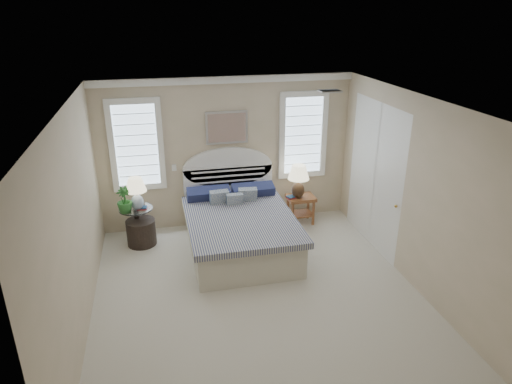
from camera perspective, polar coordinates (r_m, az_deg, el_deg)
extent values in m
cube|color=beige|center=(6.55, 0.36, -12.97)|extent=(4.50, 5.00, 0.01)
cube|color=white|center=(5.46, 0.43, 10.88)|extent=(4.50, 5.00, 0.01)
cube|color=#C0B190|center=(8.18, -3.63, 4.90)|extent=(4.50, 0.02, 2.70)
cube|color=#C0B190|center=(5.84, -21.71, -4.01)|extent=(0.02, 5.00, 2.70)
cube|color=#C0B190|center=(6.72, 19.42, -0.26)|extent=(0.02, 5.00, 2.70)
cube|color=white|center=(7.85, -3.82, 13.84)|extent=(4.50, 0.08, 0.12)
cube|color=#B2B2B2|center=(6.58, 9.24, 12.35)|extent=(0.30, 0.20, 0.02)
cube|color=white|center=(8.14, -10.20, 3.02)|extent=(0.08, 0.01, 0.12)
cube|color=#C7E3FC|center=(8.00, -14.72, 5.69)|extent=(0.90, 0.06, 1.60)
cube|color=#C7E3FC|center=(8.42, 5.86, 7.10)|extent=(0.90, 0.06, 1.60)
cube|color=silver|center=(8.01, -3.67, 8.03)|extent=(0.74, 0.04, 0.58)
cube|color=white|center=(7.73, 14.60, 2.00)|extent=(0.02, 1.80, 2.40)
cube|color=silver|center=(7.52, -1.96, -5.55)|extent=(1.60, 2.10, 0.55)
cube|color=navy|center=(7.33, -1.92, -3.55)|extent=(1.72, 2.15, 0.10)
cube|color=white|center=(8.39, -3.44, -0.44)|extent=(1.62, 0.08, 1.10)
cube|color=#1F294F|center=(8.02, -5.95, -0.24)|extent=(0.75, 0.31, 0.23)
cube|color=#1F294F|center=(8.14, -0.36, 0.23)|extent=(0.75, 0.31, 0.23)
cube|color=#395481|center=(7.83, -4.64, -0.91)|extent=(0.33, 0.20, 0.34)
cube|color=#395481|center=(7.91, -1.06, -0.60)|extent=(0.33, 0.20, 0.34)
cube|color=#395481|center=(7.78, -2.70, -1.17)|extent=(0.28, 0.14, 0.29)
cylinder|color=black|center=(8.19, -14.40, -5.90)|extent=(0.32, 0.32, 0.03)
cylinder|color=black|center=(8.06, -14.59, -4.11)|extent=(0.08, 0.08, 0.60)
cylinder|color=silver|center=(7.93, -14.81, -2.03)|extent=(0.56, 0.56, 0.02)
cube|color=brown|center=(8.44, 5.63, -0.74)|extent=(0.50, 0.40, 0.06)
cube|color=brown|center=(8.57, 5.55, -2.71)|extent=(0.44, 0.34, 0.03)
cube|color=brown|center=(8.36, 4.58, -2.92)|extent=(0.04, 0.04, 0.47)
cube|color=brown|center=(8.62, 4.00, -2.10)|extent=(0.04, 0.04, 0.47)
cube|color=brown|center=(8.48, 7.17, -2.65)|extent=(0.04, 0.04, 0.47)
cube|color=brown|center=(8.74, 6.51, -1.85)|extent=(0.04, 0.04, 0.47)
cylinder|color=black|center=(8.00, -14.14, -4.90)|extent=(0.49, 0.49, 0.44)
cylinder|color=white|center=(7.87, -14.53, -2.00)|extent=(0.15, 0.15, 0.03)
ellipsoid|color=white|center=(7.83, -14.61, -1.26)|extent=(0.27, 0.27, 0.26)
cylinder|color=gold|center=(7.76, -14.72, -0.15)|extent=(0.04, 0.04, 0.10)
cylinder|color=black|center=(8.37, 5.24, -0.58)|extent=(0.14, 0.14, 0.03)
ellipsoid|color=black|center=(8.33, 5.27, 0.20)|extent=(0.25, 0.25, 0.29)
cylinder|color=gold|center=(8.26, 5.31, 1.37)|extent=(0.03, 0.03, 0.11)
imported|color=#34702D|center=(7.72, -16.13, -0.96)|extent=(0.32, 0.32, 0.44)
cube|color=maroon|center=(7.86, -14.04, -2.02)|extent=(0.17, 0.13, 0.02)
cube|color=navy|center=(7.85, -14.06, -1.87)|extent=(0.16, 0.12, 0.02)
cube|color=maroon|center=(8.33, 4.43, -0.71)|extent=(0.19, 0.16, 0.02)
cube|color=navy|center=(8.32, 4.44, -0.56)|extent=(0.18, 0.15, 0.02)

